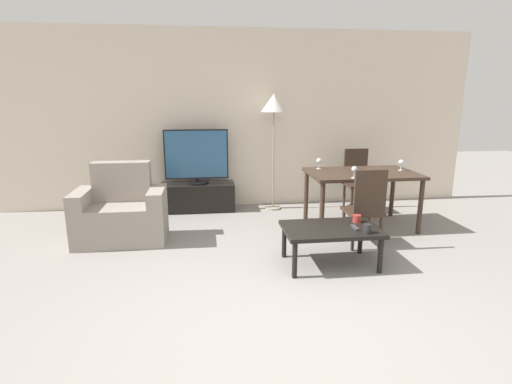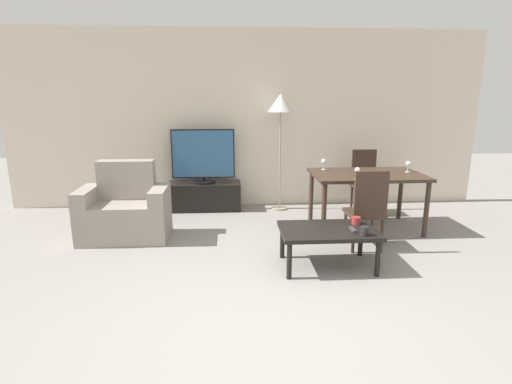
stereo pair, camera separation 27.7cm
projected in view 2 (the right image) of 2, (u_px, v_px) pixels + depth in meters
The scene contains 16 objects.
ground_plane at pixel (270, 337), 2.93m from camera, with size 18.00×18.00×0.00m, color gray.
wall_back at pixel (247, 120), 6.19m from camera, with size 7.36×0.06×2.70m.
armchair at pixel (125, 211), 4.89m from camera, with size 1.05×0.64×0.94m.
tv_stand at pixel (204, 196), 6.15m from camera, with size 1.11×0.41×0.42m.
tv at pixel (203, 156), 6.00m from camera, with size 0.94×0.32×0.82m.
coffee_table at pixel (328, 233), 4.05m from camera, with size 0.98×0.63×0.41m.
dining_table at pixel (367, 180), 5.17m from camera, with size 1.40×0.90×0.74m.
dining_chair_near at pixel (367, 207), 4.45m from camera, with size 0.40×0.40×0.94m.
dining_chair_far at pixel (365, 179), 5.96m from camera, with size 0.40×0.40×0.94m.
floor_lamp at pixel (281, 108), 5.86m from camera, with size 0.38×0.38×1.75m.
remote_primary at pixel (353, 230), 3.98m from camera, with size 0.04×0.15×0.02m.
cup_white_near at pixel (364, 231), 3.84m from camera, with size 0.08×0.08×0.09m.
cup_colored_far at pixel (356, 220), 4.18m from camera, with size 0.09×0.09×0.08m.
wine_glass_left at pixel (324, 162), 5.37m from camera, with size 0.07×0.07×0.15m.
wine_glass_center at pixel (357, 171), 4.75m from camera, with size 0.07×0.07×0.15m.
wine_glass_right at pixel (408, 165), 5.19m from camera, with size 0.07×0.07×0.15m.
Camera 2 is at (-0.27, -2.58, 1.73)m, focal length 28.00 mm.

